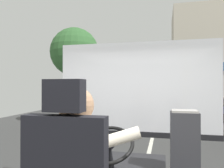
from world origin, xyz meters
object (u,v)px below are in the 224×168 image
parked_car_white (206,98)px  fare_box (185,161)px  bus_driver (78,166)px  parked_car_silver (213,101)px

parked_car_white → fare_box: bearing=-100.4°
bus_driver → parked_car_white: (4.71, 22.70, -0.68)m
parked_car_silver → parked_car_white: (0.32, 4.59, 0.09)m
bus_driver → parked_car_silver: bearing=76.4°
bus_driver → parked_car_white: size_ratio=0.20×
parked_car_silver → parked_car_white: size_ratio=0.99×
parked_car_white → parked_car_silver: bearing=-94.0°
bus_driver → fare_box: size_ratio=0.80×
bus_driver → parked_car_white: bus_driver is taller
parked_car_white → bus_driver: bearing=-101.7°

